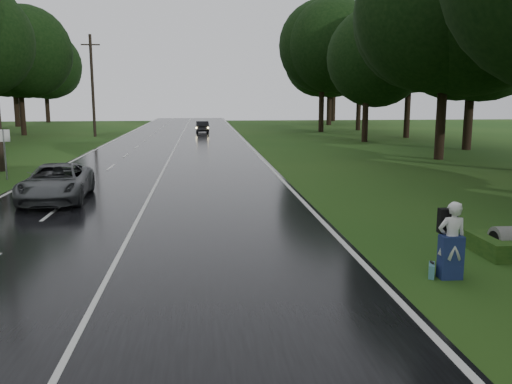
# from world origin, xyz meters

# --- Properties ---
(ground) EXTENTS (160.00, 160.00, 0.00)m
(ground) POSITION_xyz_m (0.00, 0.00, 0.00)
(ground) COLOR #264915
(ground) RESTS_ON ground
(road) EXTENTS (12.00, 140.00, 0.04)m
(road) POSITION_xyz_m (0.00, 20.00, 0.02)
(road) COLOR black
(road) RESTS_ON ground
(lane_center) EXTENTS (0.12, 140.00, 0.01)m
(lane_center) POSITION_xyz_m (0.00, 20.00, 0.04)
(lane_center) COLOR silver
(lane_center) RESTS_ON road
(grey_car) EXTENTS (2.55, 5.02, 1.36)m
(grey_car) POSITION_xyz_m (-3.41, 10.33, 0.72)
(grey_car) COLOR #515456
(grey_car) RESTS_ON road
(far_car) EXTENTS (1.49, 3.81, 1.24)m
(far_car) POSITION_xyz_m (2.10, 49.08, 0.66)
(far_car) COLOR black
(far_car) RESTS_ON road
(hitchhiker) EXTENTS (0.63, 0.57, 1.71)m
(hitchhiker) POSITION_xyz_m (7.41, 0.47, 0.79)
(hitchhiker) COLOR silver
(hitchhiker) RESTS_ON ground
(suitcase) EXTENTS (0.28, 0.43, 0.30)m
(suitcase) POSITION_xyz_m (7.05, 0.57, 0.15)
(suitcase) COLOR teal
(suitcase) RESTS_ON ground
(utility_pole_mid) EXTENTS (1.80, 0.28, 10.69)m
(utility_pole_mid) POSITION_xyz_m (-8.50, 19.16, 0.00)
(utility_pole_mid) COLOR black
(utility_pole_mid) RESTS_ON ground
(utility_pole_far) EXTENTS (1.80, 0.28, 9.83)m
(utility_pole_far) POSITION_xyz_m (-8.50, 44.45, 0.00)
(utility_pole_far) COLOR black
(utility_pole_far) RESTS_ON ground
(road_sign_b) EXTENTS (0.57, 0.10, 2.39)m
(road_sign_b) POSITION_xyz_m (-7.20, 16.04, 0.00)
(road_sign_b) COLOR white
(road_sign_b) RESTS_ON ground
(tree_left_f) EXTENTS (9.37, 9.37, 14.64)m
(tree_left_f) POSITION_xyz_m (-16.14, 47.15, 0.00)
(tree_left_f) COLOR black
(tree_left_f) RESTS_ON ground
(tree_right_d) EXTENTS (10.14, 10.14, 15.84)m
(tree_right_d) POSITION_xyz_m (16.94, 22.18, 0.00)
(tree_right_d) COLOR black
(tree_right_d) RESTS_ON ground
(tree_right_e) EXTENTS (7.79, 7.79, 12.18)m
(tree_right_e) POSITION_xyz_m (16.25, 35.67, 0.00)
(tree_right_e) COLOR black
(tree_right_e) RESTS_ON ground
(tree_right_f) EXTENTS (10.71, 10.71, 16.73)m
(tree_right_f) POSITION_xyz_m (15.46, 49.62, 0.00)
(tree_right_f) COLOR black
(tree_right_f) RESTS_ON ground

